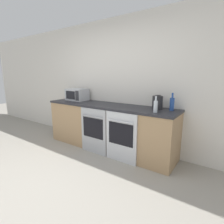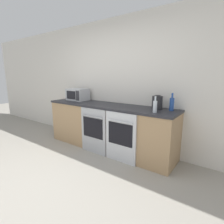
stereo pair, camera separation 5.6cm
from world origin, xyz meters
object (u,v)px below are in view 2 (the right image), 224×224
bottle_clear (155,106)px  oven_left (93,131)px  microwave (78,94)px  kettle (157,103)px  bottle_blue (172,104)px  oven_right (120,137)px

bottle_clear → oven_left: bearing=-171.9°
microwave → kettle: (1.89, 0.04, -0.02)m
bottle_blue → bottle_clear: bottle_blue is taller
bottle_blue → oven_left: bearing=-160.3°
microwave → bottle_blue: size_ratio=1.62×
oven_right → microwave: 1.63m
oven_left → bottle_blue: bearing=19.7°
oven_left → kettle: (1.06, 0.45, 0.59)m
bottle_blue → oven_right: bearing=-145.6°
bottle_blue → kettle: bottle_blue is taller
bottle_clear → kettle: 0.30m
microwave → oven_left: bearing=-26.3°
bottle_blue → microwave: bearing=-178.5°
oven_left → kettle: size_ratio=3.69×
bottle_blue → bottle_clear: 0.34m
oven_left → bottle_blue: bottle_blue is taller
microwave → kettle: bearing=1.1°
bottle_clear → bottle_blue: bearing=62.3°
oven_left → bottle_clear: size_ratio=3.42×
oven_right → bottle_clear: bottle_clear is taller
oven_left → oven_right: bearing=0.0°
oven_right → kettle: bearing=45.2°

